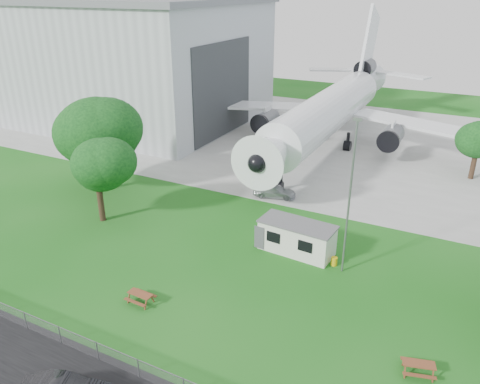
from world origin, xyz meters
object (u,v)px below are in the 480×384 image
at_px(picnic_east, 417,373).
at_px(picnic_west, 141,302).
at_px(hangar, 118,58).
at_px(site_cabin, 297,238).
at_px(airliner, 332,107).

bearing_deg(picnic_east, picnic_west, 170.77).
bearing_deg(picnic_west, picnic_east, 8.50).
bearing_deg(picnic_east, hangar, 128.99).
height_order(site_cabin, picnic_west, site_cabin).
distance_m(airliner, site_cabin, 29.44).
relative_size(airliner, picnic_west, 26.52).
bearing_deg(hangar, picnic_east, -35.79).
bearing_deg(hangar, airliner, -0.22).
relative_size(picnic_west, picnic_east, 1.00).
xyz_separation_m(site_cabin, picnic_west, (-7.21, -11.32, -1.31)).
xyz_separation_m(airliner, picnic_west, (-1.19, -39.86, -5.27)).
bearing_deg(airliner, site_cabin, -78.10).
distance_m(site_cabin, picnic_east, 14.45).
relative_size(site_cabin, picnic_west, 3.80).
bearing_deg(hangar, picnic_west, -48.99).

